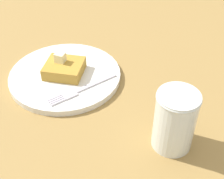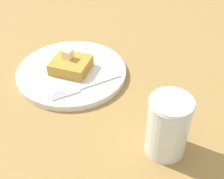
{
  "view_description": "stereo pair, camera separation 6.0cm",
  "coord_description": "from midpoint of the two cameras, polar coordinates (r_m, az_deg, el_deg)",
  "views": [
    {
      "loc": [
        53.7,
        20.33,
        45.44
      ],
      "look_at": [
        8.06,
        19.15,
        7.13
      ],
      "focal_mm": 50.0,
      "sensor_mm": 36.0,
      "label": 1
    },
    {
      "loc": [
        53.16,
        26.26,
        45.44
      ],
      "look_at": [
        8.06,
        19.15,
        7.13
      ],
      "focal_mm": 50.0,
      "sensor_mm": 36.0,
      "label": 2
    }
  ],
  "objects": [
    {
      "name": "syrup_jar",
      "position": [
        0.53,
        13.39,
        -6.88
      ],
      "size": [
        7.2,
        7.2,
        11.2
      ],
      "color": "#391709",
      "rests_on": "table_surface"
    },
    {
      "name": "toast_slice_center",
      "position": [
        0.69,
        -5.1,
        4.39
      ],
      "size": [
        8.47,
        9.11,
        2.58
      ],
      "primitive_type": "cube",
      "rotation": [
        0.0,
        0.0,
        -0.17
      ],
      "color": "#B28530",
      "rests_on": "plate"
    },
    {
      "name": "table_surface",
      "position": [
        0.73,
        -11.59,
        1.93
      ],
      "size": [
        108.84,
        108.84,
        2.63
      ],
      "primitive_type": "cube",
      "color": "olive",
      "rests_on": "ground"
    },
    {
      "name": "fork",
      "position": [
        0.65,
        -2.83,
        0.28
      ],
      "size": [
        10.8,
        13.63,
        0.36
      ],
      "color": "silver",
      "rests_on": "plate"
    },
    {
      "name": "plate",
      "position": [
        0.7,
        -5.01,
        3.16
      ],
      "size": [
        24.53,
        24.53,
        1.37
      ],
      "color": "silver",
      "rests_on": "table_surface"
    },
    {
      "name": "butter_pat_primary",
      "position": [
        0.69,
        -5.7,
        6.4
      ],
      "size": [
        2.45,
        2.58,
        2.08
      ],
      "primitive_type": "cube",
      "rotation": [
        0.0,
        0.0,
        1.23
      ],
      "color": "#F3EAB4",
      "rests_on": "toast_slice_center"
    }
  ]
}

